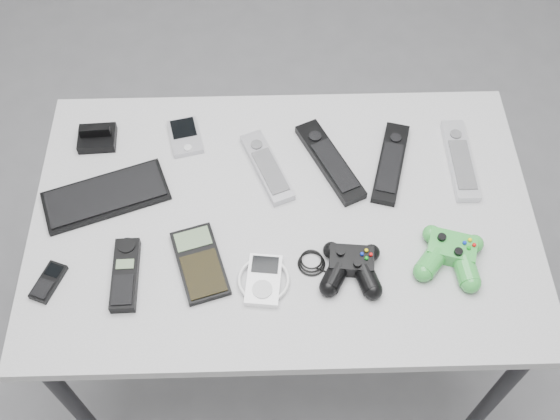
{
  "coord_description": "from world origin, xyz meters",
  "views": [
    {
      "loc": [
        -0.04,
        -0.76,
        1.86
      ],
      "look_at": [
        -0.02,
        -0.01,
        0.73
      ],
      "focal_mm": 42.0,
      "sensor_mm": 36.0,
      "label": 1
    }
  ],
  "objects_px": {
    "cordless_handset": "(125,274)",
    "pda": "(185,136)",
    "controller_black": "(351,266)",
    "pda_keyboard": "(106,196)",
    "desk": "(283,229)",
    "remote_silver_b": "(460,159)",
    "remote_silver_a": "(267,167)",
    "remote_black_b": "(391,163)",
    "mobile_phone": "(48,282)",
    "controller_green": "(451,254)",
    "remote_black_a": "(330,161)",
    "calculator": "(200,263)",
    "mp3_player": "(264,280)"
  },
  "relations": [
    {
      "from": "mobile_phone",
      "to": "controller_green",
      "type": "distance_m",
      "value": 0.8
    },
    {
      "from": "remote_black_a",
      "to": "remote_silver_b",
      "type": "distance_m",
      "value": 0.29
    },
    {
      "from": "remote_black_b",
      "to": "mp3_player",
      "type": "xyz_separation_m",
      "value": [
        -0.28,
        -0.28,
        -0.0
      ]
    },
    {
      "from": "cordless_handset",
      "to": "calculator",
      "type": "relative_size",
      "value": 0.93
    },
    {
      "from": "remote_black_b",
      "to": "calculator",
      "type": "bearing_deg",
      "value": -133.98
    },
    {
      "from": "pda_keyboard",
      "to": "pda",
      "type": "bearing_deg",
      "value": 25.16
    },
    {
      "from": "pda",
      "to": "remote_silver_b",
      "type": "bearing_deg",
      "value": -20.68
    },
    {
      "from": "mobile_phone",
      "to": "remote_silver_b",
      "type": "bearing_deg",
      "value": 39.38
    },
    {
      "from": "remote_black_b",
      "to": "mobile_phone",
      "type": "relative_size",
      "value": 2.56
    },
    {
      "from": "desk",
      "to": "remote_silver_b",
      "type": "distance_m",
      "value": 0.42
    },
    {
      "from": "desk",
      "to": "pda",
      "type": "xyz_separation_m",
      "value": [
        -0.22,
        0.21,
        0.07
      ]
    },
    {
      "from": "pda",
      "to": "controller_black",
      "type": "distance_m",
      "value": 0.49
    },
    {
      "from": "remote_silver_a",
      "to": "controller_green",
      "type": "bearing_deg",
      "value": -54.71
    },
    {
      "from": "remote_black_b",
      "to": "remote_silver_b",
      "type": "bearing_deg",
      "value": 17.33
    },
    {
      "from": "mobile_phone",
      "to": "calculator",
      "type": "distance_m",
      "value": 0.3
    },
    {
      "from": "remote_black_b",
      "to": "remote_black_a",
      "type": "bearing_deg",
      "value": -167.39
    },
    {
      "from": "calculator",
      "to": "remote_silver_a",
      "type": "bearing_deg",
      "value": 43.09
    },
    {
      "from": "remote_black_a",
      "to": "calculator",
      "type": "xyz_separation_m",
      "value": [
        -0.28,
        -0.25,
        -0.0
      ]
    },
    {
      "from": "desk",
      "to": "controller_black",
      "type": "xyz_separation_m",
      "value": [
        0.13,
        -0.14,
        0.08
      ]
    },
    {
      "from": "pda_keyboard",
      "to": "mp3_player",
      "type": "xyz_separation_m",
      "value": [
        0.33,
        -0.21,
        0.0
      ]
    },
    {
      "from": "remote_black_b",
      "to": "controller_green",
      "type": "xyz_separation_m",
      "value": [
        0.09,
        -0.24,
        0.01
      ]
    },
    {
      "from": "desk",
      "to": "mobile_phone",
      "type": "height_order",
      "value": "mobile_phone"
    },
    {
      "from": "remote_black_b",
      "to": "controller_black",
      "type": "bearing_deg",
      "value": -97.22
    },
    {
      "from": "cordless_handset",
      "to": "calculator",
      "type": "bearing_deg",
      "value": 7.99
    },
    {
      "from": "remote_black_a",
      "to": "controller_green",
      "type": "distance_m",
      "value": 0.33
    },
    {
      "from": "controller_green",
      "to": "desk",
      "type": "bearing_deg",
      "value": 177.38
    },
    {
      "from": "cordless_handset",
      "to": "pda",
      "type": "bearing_deg",
      "value": 73.01
    },
    {
      "from": "remote_black_b",
      "to": "calculator",
      "type": "distance_m",
      "value": 0.48
    },
    {
      "from": "remote_black_b",
      "to": "controller_black",
      "type": "height_order",
      "value": "controller_black"
    },
    {
      "from": "pda_keyboard",
      "to": "remote_silver_b",
      "type": "distance_m",
      "value": 0.78
    },
    {
      "from": "pda_keyboard",
      "to": "pda",
      "type": "height_order",
      "value": "same"
    },
    {
      "from": "remote_black_a",
      "to": "mobile_phone",
      "type": "height_order",
      "value": "remote_black_a"
    },
    {
      "from": "remote_silver_a",
      "to": "mobile_phone",
      "type": "height_order",
      "value": "remote_silver_a"
    },
    {
      "from": "remote_black_a",
      "to": "desk",
      "type": "bearing_deg",
      "value": -154.24
    },
    {
      "from": "remote_silver_a",
      "to": "remote_silver_b",
      "type": "distance_m",
      "value": 0.43
    },
    {
      "from": "remote_silver_a",
      "to": "calculator",
      "type": "bearing_deg",
      "value": -141.91
    },
    {
      "from": "pda",
      "to": "remote_black_a",
      "type": "height_order",
      "value": "remote_black_a"
    },
    {
      "from": "pda_keyboard",
      "to": "remote_silver_a",
      "type": "height_order",
      "value": "remote_silver_a"
    },
    {
      "from": "desk",
      "to": "controller_green",
      "type": "xyz_separation_m",
      "value": [
        0.33,
        -0.12,
        0.08
      ]
    },
    {
      "from": "remote_black_a",
      "to": "controller_black",
      "type": "xyz_separation_m",
      "value": [
        0.02,
        -0.27,
        0.01
      ]
    },
    {
      "from": "remote_silver_b",
      "to": "mp3_player",
      "type": "height_order",
      "value": "remote_silver_b"
    },
    {
      "from": "desk",
      "to": "remote_black_a",
      "type": "bearing_deg",
      "value": 50.64
    },
    {
      "from": "pda_keyboard",
      "to": "desk",
      "type": "bearing_deg",
      "value": -27.41
    },
    {
      "from": "remote_silver_a",
      "to": "mobile_phone",
      "type": "relative_size",
      "value": 2.32
    },
    {
      "from": "pda",
      "to": "controller_green",
      "type": "relative_size",
      "value": 0.74
    },
    {
      "from": "controller_black",
      "to": "remote_silver_b",
      "type": "bearing_deg",
      "value": 50.82
    },
    {
      "from": "desk",
      "to": "pda",
      "type": "height_order",
      "value": "pda"
    },
    {
      "from": "remote_silver_a",
      "to": "mp3_player",
      "type": "distance_m",
      "value": 0.28
    },
    {
      "from": "remote_black_b",
      "to": "calculator",
      "type": "relative_size",
      "value": 1.3
    },
    {
      "from": "remote_black_a",
      "to": "calculator",
      "type": "distance_m",
      "value": 0.37
    }
  ]
}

